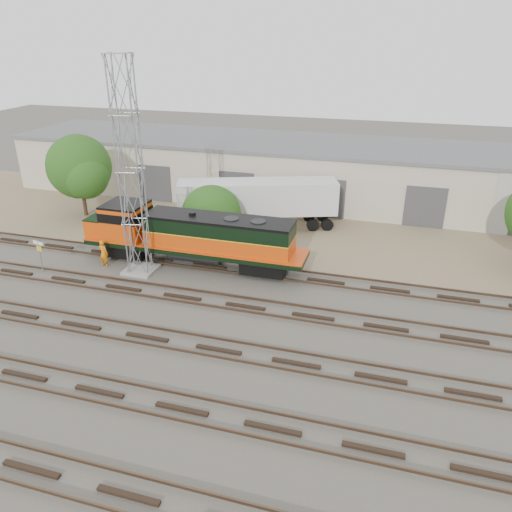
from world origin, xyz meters
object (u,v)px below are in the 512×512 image
(locomotive, at_px, (190,236))
(semi_trailer, at_px, (261,199))
(signal_tower, at_px, (131,174))
(worker, at_px, (103,253))

(locomotive, height_order, semi_trailer, locomotive)
(locomotive, relative_size, signal_tower, 1.14)
(signal_tower, bearing_deg, worker, 179.76)
(locomotive, relative_size, semi_trailer, 1.21)
(semi_trailer, bearing_deg, locomotive, -127.62)
(signal_tower, bearing_deg, semi_trailer, 61.34)
(worker, height_order, semi_trailer, semi_trailer)
(signal_tower, bearing_deg, locomotive, 33.30)
(locomotive, relative_size, worker, 8.09)
(locomotive, height_order, worker, locomotive)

